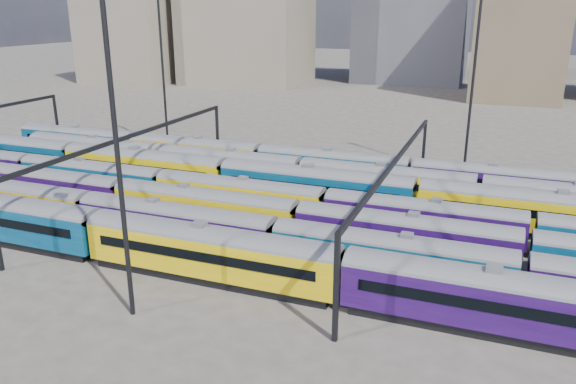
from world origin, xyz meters
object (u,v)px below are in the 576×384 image
(rake_2, at_px, (204,204))
(mast_2, at_px, (115,129))
(rake_1, at_px, (175,220))
(rake_0, at_px, (210,247))

(rake_2, distance_m, mast_2, 20.71)
(mast_2, bearing_deg, rake_1, 106.80)
(rake_0, relative_size, rake_2, 0.79)
(rake_2, bearing_deg, mast_2, -78.88)
(rake_0, xyz_separation_m, mast_2, (-2.78, -7.00, 11.05))
(rake_2, bearing_deg, rake_0, -58.54)
(rake_1, xyz_separation_m, mast_2, (3.62, -12.00, 11.36))
(rake_2, height_order, mast_2, mast_2)
(rake_0, bearing_deg, mast_2, -111.63)
(rake_1, bearing_deg, rake_2, 86.78)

